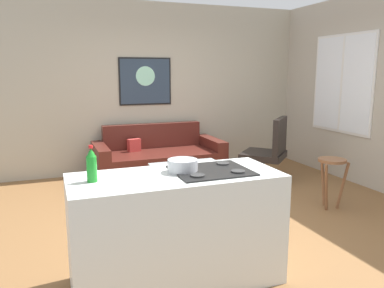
% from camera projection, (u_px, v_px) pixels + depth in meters
% --- Properties ---
extents(ground, '(6.40, 6.40, 0.04)m').
position_uv_depth(ground, '(211.00, 217.00, 4.57)').
color(ground, brown).
extents(back_wall, '(6.40, 0.05, 2.80)m').
position_uv_depth(back_wall, '(156.00, 88.00, 6.53)').
color(back_wall, '#B4AC97').
rests_on(back_wall, ground).
extents(right_wall, '(0.05, 6.40, 2.80)m').
position_uv_depth(right_wall, '(374.00, 91.00, 5.48)').
color(right_wall, '#B0A796').
rests_on(right_wall, ground).
extents(couch, '(2.02, 0.96, 0.82)m').
position_uv_depth(couch, '(158.00, 160.00, 6.22)').
color(couch, '#511F18').
rests_on(couch, ground).
extents(coffee_table, '(0.95, 0.51, 0.44)m').
position_uv_depth(coffee_table, '(187.00, 167.00, 5.22)').
color(coffee_table, silver).
rests_on(coffee_table, ground).
extents(armchair, '(0.91, 0.91, 0.98)m').
position_uv_depth(armchair, '(269.00, 151.00, 6.07)').
color(armchair, black).
rests_on(armchair, ground).
extents(bar_stool, '(0.38, 0.38, 0.63)m').
position_uv_depth(bar_stool, '(332.00, 169.00, 4.73)').
color(bar_stool, brown).
rests_on(bar_stool, ground).
extents(kitchen_counter, '(1.64, 0.69, 0.92)m').
position_uv_depth(kitchen_counter, '(177.00, 229.00, 3.07)').
color(kitchen_counter, silver).
rests_on(kitchen_counter, ground).
extents(soda_bottle, '(0.07, 0.07, 0.27)m').
position_uv_depth(soda_bottle, '(92.00, 165.00, 2.77)').
color(soda_bottle, '#1E8E27').
rests_on(soda_bottle, kitchen_counter).
extents(mixing_bowl, '(0.24, 0.24, 0.10)m').
position_uv_depth(mixing_bowl, '(183.00, 166.00, 3.05)').
color(mixing_bowl, silver).
rests_on(mixing_bowl, kitchen_counter).
extents(wall_painting, '(0.88, 0.03, 0.78)m').
position_uv_depth(wall_painting, '(145.00, 81.00, 6.41)').
color(wall_painting, black).
extents(window, '(0.03, 1.29, 1.52)m').
position_uv_depth(window, '(342.00, 84.00, 6.00)').
color(window, silver).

